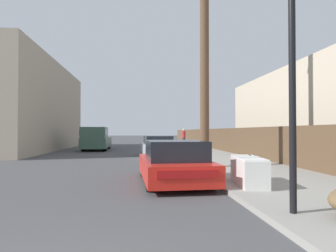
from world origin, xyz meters
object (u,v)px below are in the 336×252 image
Objects in this scene: parked_sports_car_red at (174,163)px; pickup_truck at (96,139)px; street_lamp at (292,70)px; utility_pole at (204,50)px; discarded_fridge at (249,171)px; car_parked_mid at (157,147)px; pedestrian at (184,137)px.

pickup_truck reaches higher than parked_sports_car_red.
street_lamp is (1.59, -3.89, 2.00)m from parked_sports_car_red.
discarded_fridge is at bearing -85.98° from utility_pole.
car_parked_mid is 11.67m from pedestrian.
discarded_fridge is 0.44× the size of parked_sports_car_red.
car_parked_mid is 13.10m from street_lamp.
utility_pole is at bearing -79.99° from car_parked_mid.
street_lamp is at bearing -89.77° from utility_pole.
parked_sports_car_red is at bearing 112.18° from street_lamp.
discarded_fridge is at bearing -34.83° from parked_sports_car_red.
discarded_fridge is 1.11× the size of pedestrian.
utility_pole is 5.46× the size of pedestrian.
street_lamp is at bearing -94.39° from pedestrian.
discarded_fridge is 5.82m from utility_pole.
street_lamp is (-0.25, -2.73, 2.09)m from discarded_fridge.
parked_sports_car_red reaches higher than discarded_fridge.
parked_sports_car_red is at bearing 154.75° from discarded_fridge.
pedestrian is at bearing 83.85° from utility_pole.
street_lamp reaches higher than car_parked_mid.
utility_pole reaches higher than discarded_fridge.
pedestrian reaches higher than car_parked_mid.
pedestrian is (7.84, 4.26, 0.05)m from pickup_truck.
parked_sports_car_red is 0.71× the size of pickup_truck.
pedestrian is (1.87, 17.37, -3.78)m from utility_pole.
discarded_fridge is 0.42× the size of car_parked_mid.
car_parked_mid is 1.04× the size of street_lamp.
parked_sports_car_red is at bearing -119.29° from utility_pole.
car_parked_mid is at bearing 106.83° from discarded_fridge.
parked_sports_car_red is 8.97m from car_parked_mid.
pickup_truck is at bearing 114.50° from utility_pole.
parked_sports_car_red is 4.65m from street_lamp.
discarded_fridge is 3.44m from street_lamp.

